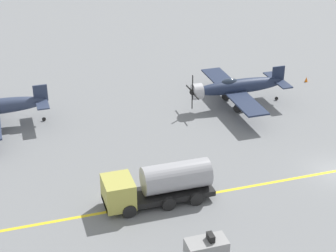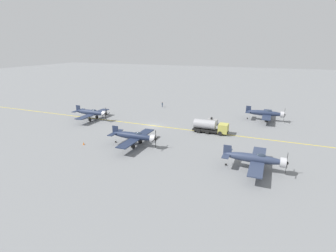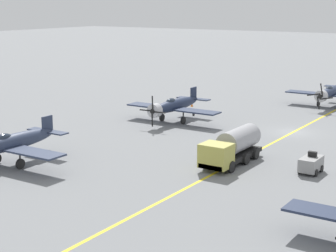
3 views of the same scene
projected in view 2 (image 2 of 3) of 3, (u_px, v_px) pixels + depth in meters
ground_plane at (153, 126)px, 65.69m from camera, size 400.00×400.00×0.00m
taxiway_stripe at (153, 126)px, 65.68m from camera, size 0.30×160.00×0.01m
airplane_near_center at (92, 113)px, 70.20m from camera, size 12.00×9.98×3.78m
airplane_mid_right at (135, 136)px, 51.88m from camera, size 12.00×9.98×3.80m
airplane_far_left at (266, 113)px, 69.47m from camera, size 12.00×9.98×3.80m
airplane_far_right at (256, 159)px, 41.56m from camera, size 12.00×9.98×3.78m
fuel_tanker at (211, 127)px, 59.82m from camera, size 2.67×8.00×2.98m
tow_tractor at (212, 121)px, 66.48m from camera, size 1.57×2.60×1.79m
ground_crew_walking at (162, 104)px, 85.14m from camera, size 0.38×0.38×1.75m
traffic_cone at (84, 143)px, 52.95m from camera, size 0.36×0.36×0.55m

